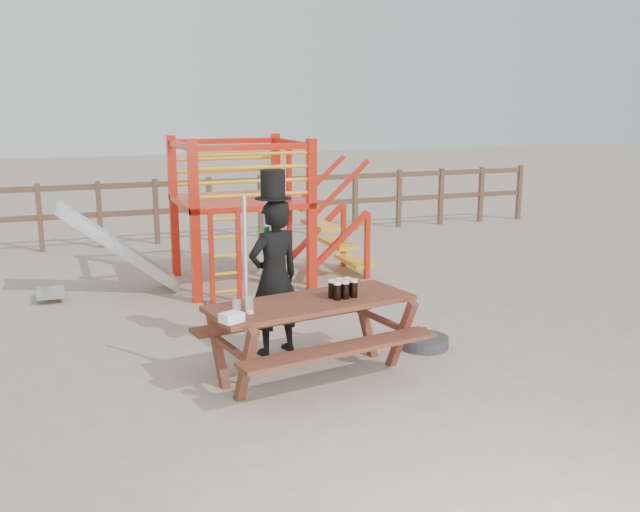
{
  "coord_description": "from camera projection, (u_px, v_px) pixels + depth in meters",
  "views": [
    {
      "loc": [
        -2.33,
        -6.2,
        2.57
      ],
      "look_at": [
        0.36,
        0.8,
        0.95
      ],
      "focal_mm": 40.0,
      "sensor_mm": 36.0,
      "label": 1
    }
  ],
  "objects": [
    {
      "name": "ground",
      "position": [
        315.0,
        369.0,
        7.01
      ],
      "size": [
        60.0,
        60.0,
        0.0
      ],
      "primitive_type": "plane",
      "color": "tan",
      "rests_on": "ground"
    },
    {
      "name": "back_fence",
      "position": [
        183.0,
        203.0,
        13.25
      ],
      "size": [
        15.09,
        0.09,
        1.2
      ],
      "color": "brown",
      "rests_on": "ground"
    },
    {
      "name": "playground_fort",
      "position": [
        235.0,
        210.0,
        10.1
      ],
      "size": [
        4.71,
        1.84,
        2.1
      ],
      "color": "red",
      "rests_on": "ground"
    },
    {
      "name": "picnic_table",
      "position": [
        311.0,
        329.0,
        6.73
      ],
      "size": [
        2.14,
        1.65,
        0.75
      ],
      "rotation": [
        0.0,
        0.0,
        0.17
      ],
      "color": "brown",
      "rests_on": "ground"
    },
    {
      "name": "man_with_hat",
      "position": [
        274.0,
        273.0,
        7.29
      ],
      "size": [
        0.68,
        0.54,
        1.92
      ],
      "rotation": [
        0.0,
        0.0,
        3.43
      ],
      "color": "black",
      "rests_on": "ground"
    },
    {
      "name": "metal_pole",
      "position": [
        246.0,
        294.0,
        6.39
      ],
      "size": [
        0.04,
        0.04,
        1.77
      ],
      "primitive_type": "cylinder",
      "color": "#B2B2B7",
      "rests_on": "ground"
    },
    {
      "name": "parasol_base",
      "position": [
        424.0,
        342.0,
        7.62
      ],
      "size": [
        0.52,
        0.52,
        0.22
      ],
      "color": "#323237",
      "rests_on": "ground"
    },
    {
      "name": "paper_bag",
      "position": [
        232.0,
        317.0,
        6.01
      ],
      "size": [
        0.22,
        0.2,
        0.08
      ],
      "primitive_type": "cube",
      "rotation": [
        0.0,
        0.0,
        0.38
      ],
      "color": "white",
      "rests_on": "picnic_table"
    },
    {
      "name": "stout_pints",
      "position": [
        343.0,
        289.0,
        6.76
      ],
      "size": [
        0.27,
        0.2,
        0.17
      ],
      "color": "black",
      "rests_on": "picnic_table"
    },
    {
      "name": "empty_glasses",
      "position": [
        243.0,
        307.0,
        6.2
      ],
      "size": [
        0.21,
        0.14,
        0.15
      ],
      "color": "silver",
      "rests_on": "picnic_table"
    }
  ]
}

